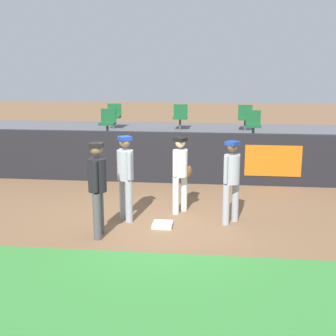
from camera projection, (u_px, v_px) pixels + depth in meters
ground_plane at (154, 223)px, 9.54m from camera, size 60.00×60.00×0.00m
grass_foreground_strip at (125, 291)px, 6.70m from camera, size 18.00×2.80×0.01m
first_base at (163, 225)px, 9.33m from camera, size 0.40×0.40×0.08m
player_fielder_home at (181, 170)px, 10.03m from camera, size 0.51×0.45×1.69m
player_runner_visitor at (232, 176)px, 9.35m from camera, size 0.46×0.46×1.72m
player_coach_visitor at (125, 172)px, 9.52m from camera, size 0.47×0.47×1.80m
player_umpire at (97, 183)px, 8.59m from camera, size 0.38×0.51×1.82m
field_wall at (171, 158)px, 12.66m from camera, size 18.00×0.26×1.41m
bleacher_platform at (179, 147)px, 15.19m from camera, size 18.00×4.80×1.04m
seat_front_left at (108, 121)px, 14.10m from camera, size 0.47×0.44×0.84m
seat_front_right at (253, 123)px, 13.62m from camera, size 0.44×0.44×0.84m
seat_back_center at (180, 115)px, 15.62m from camera, size 0.47×0.44×0.84m
seat_back_left at (114, 115)px, 15.87m from camera, size 0.47×0.44×0.84m
seat_back_right at (245, 116)px, 15.38m from camera, size 0.47×0.44×0.84m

